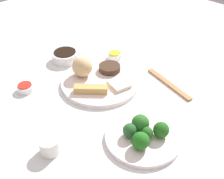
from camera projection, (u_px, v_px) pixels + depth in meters
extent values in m
cube|color=white|center=(104.00, 90.00, 1.05)|extent=(2.20, 2.20, 0.02)
cylinder|color=white|center=(100.00, 82.00, 1.06)|extent=(0.29, 0.29, 0.02)
sphere|color=tan|center=(82.00, 67.00, 1.06)|extent=(0.08, 0.08, 0.08)
cube|color=tan|center=(90.00, 89.00, 0.99)|extent=(0.10, 0.11, 0.02)
cube|color=beige|center=(119.00, 84.00, 1.02)|extent=(0.08, 0.09, 0.01)
cylinder|color=#3E2A1B|center=(110.00, 68.00, 1.10)|extent=(0.08, 0.08, 0.02)
cylinder|color=white|center=(143.00, 137.00, 0.83)|extent=(0.22, 0.22, 0.01)
sphere|color=#286C24|center=(140.00, 123.00, 0.83)|extent=(0.05, 0.05, 0.05)
sphere|color=#245B1E|center=(147.00, 133.00, 0.81)|extent=(0.04, 0.04, 0.04)
sphere|color=#25592B|center=(130.00, 130.00, 0.82)|extent=(0.04, 0.04, 0.04)
sphere|color=#1F661B|center=(141.00, 141.00, 0.78)|extent=(0.05, 0.05, 0.05)
sphere|color=#205E1A|center=(161.00, 130.00, 0.82)|extent=(0.05, 0.05, 0.05)
cylinder|color=white|center=(65.00, 56.00, 1.19)|extent=(0.11, 0.11, 0.04)
cylinder|color=black|center=(65.00, 52.00, 1.17)|extent=(0.09, 0.09, 0.00)
cylinder|color=white|center=(25.00, 88.00, 1.02)|extent=(0.06, 0.06, 0.02)
cylinder|color=red|center=(25.00, 85.00, 1.01)|extent=(0.05, 0.05, 0.00)
cylinder|color=white|center=(115.00, 56.00, 1.21)|extent=(0.06, 0.06, 0.02)
cylinder|color=yellow|center=(115.00, 53.00, 1.20)|extent=(0.05, 0.05, 0.00)
cylinder|color=white|center=(49.00, 146.00, 0.79)|extent=(0.06, 0.06, 0.05)
cube|color=#A97442|center=(169.00, 84.00, 1.05)|extent=(0.07, 0.23, 0.01)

